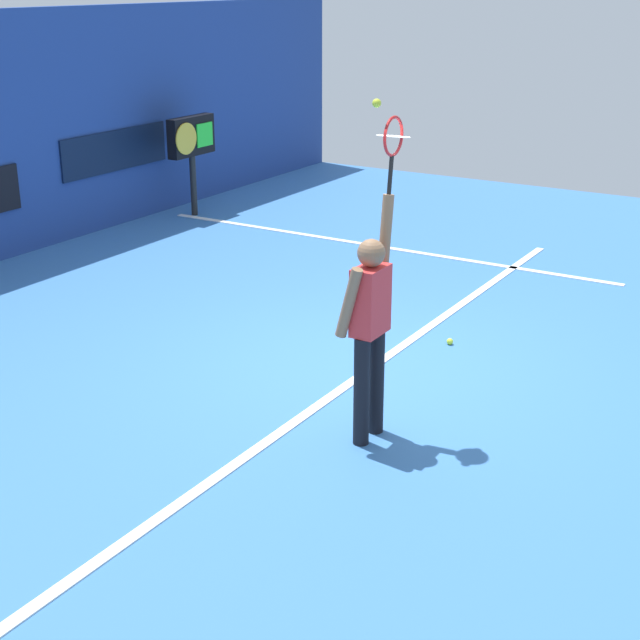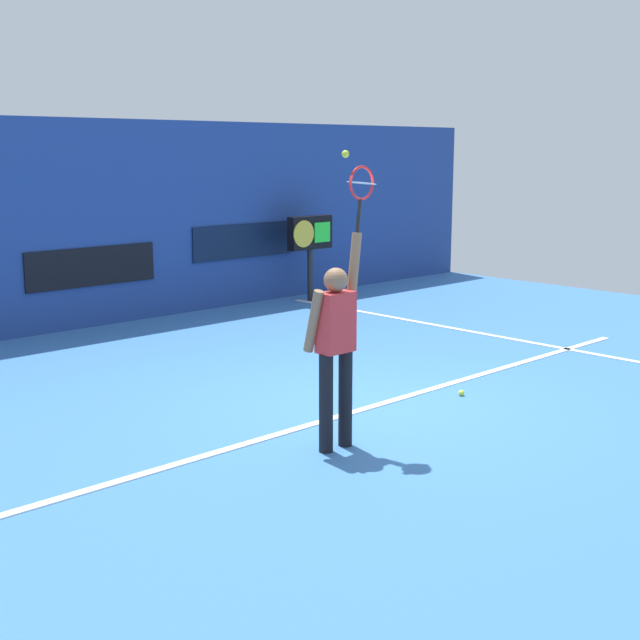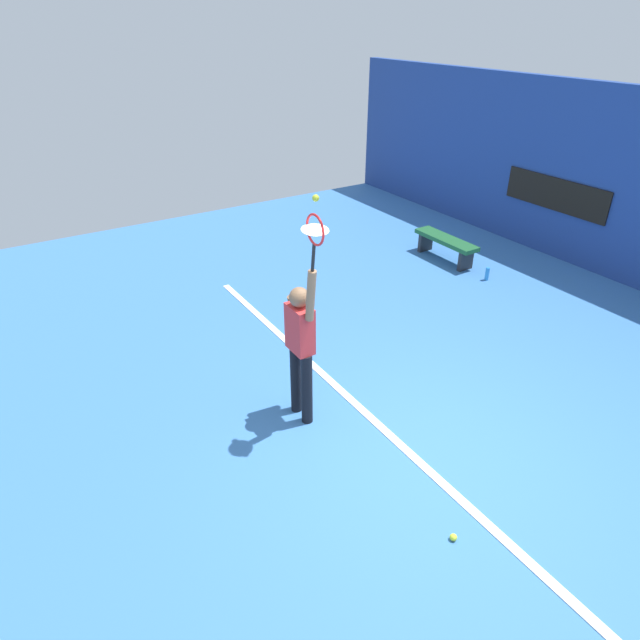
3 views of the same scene
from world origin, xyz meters
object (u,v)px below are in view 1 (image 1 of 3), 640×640
at_px(tennis_player, 370,322).
at_px(tennis_ball, 377,103).
at_px(tennis_racket, 393,141).
at_px(spare_ball, 450,341).
at_px(scoreboard_clock, 191,140).

bearing_deg(tennis_player, tennis_ball, 22.40).
bearing_deg(tennis_racket, tennis_ball, 144.50).
bearing_deg(spare_ball, scoreboard_clock, 62.02).
bearing_deg(scoreboard_clock, tennis_player, -131.47).
relative_size(tennis_player, scoreboard_clock, 1.28).
xyz_separation_m(tennis_racket, tennis_ball, (-0.12, 0.09, 0.29)).
relative_size(tennis_player, tennis_ball, 29.28).
xyz_separation_m(tennis_ball, scoreboard_clock, (5.12, 5.94, -1.50)).
xyz_separation_m(tennis_racket, scoreboard_clock, (5.00, 6.02, -1.20)).
distance_m(tennis_racket, spare_ball, 3.07).
relative_size(tennis_racket, tennis_ball, 9.10).
height_order(tennis_ball, scoreboard_clock, tennis_ball).
relative_size(tennis_racket, spare_ball, 9.10).
xyz_separation_m(tennis_player, spare_ball, (2.26, 0.26, -0.98)).
relative_size(scoreboard_clock, spare_ball, 22.81).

